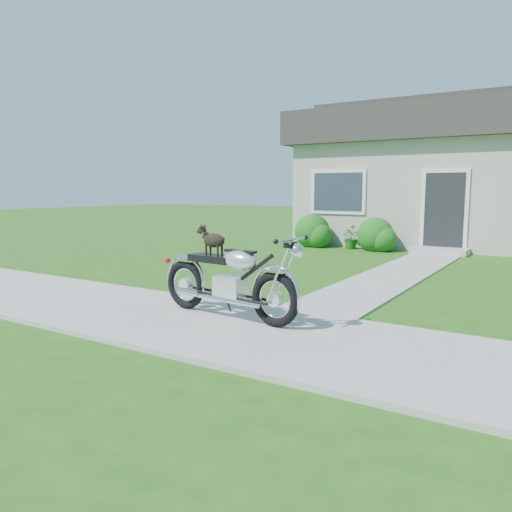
{
  "coord_description": "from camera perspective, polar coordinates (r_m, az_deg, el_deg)",
  "views": [
    {
      "loc": [
        1.29,
        -4.76,
        1.65
      ],
      "look_at": [
        -2.33,
        1.0,
        0.75
      ],
      "focal_mm": 35.0,
      "sensor_mm": 36.0,
      "label": 1
    }
  ],
  "objects": [
    {
      "name": "motorcycle_with_dog",
      "position": [
        6.29,
        -3.04,
        -2.58
      ],
      "size": [
        2.22,
        0.6,
        1.15
      ],
      "rotation": [
        0.0,
        0.0,
        -0.1
      ],
      "color": "black",
      "rests_on": "sidewalk"
    },
    {
      "name": "potted_plant_left",
      "position": [
        14.35,
        10.69,
        2.12
      ],
      "size": [
        0.77,
        0.77,
        0.65
      ],
      "primitive_type": "imported",
      "rotation": [
        0.0,
        0.0,
        2.43
      ],
      "color": "#1E5917",
      "rests_on": "ground"
    },
    {
      "name": "shrub_row",
      "position": [
        13.43,
        24.64,
        1.55
      ],
      "size": [
        10.75,
        1.03,
        1.03
      ],
      "color": "#1C5B18",
      "rests_on": "ground"
    },
    {
      "name": "sidewalk",
      "position": [
        5.19,
        16.42,
        -11.08
      ],
      "size": [
        24.0,
        2.2,
        0.04
      ],
      "primitive_type": "cube",
      "color": "#9E9B93",
      "rests_on": "ground"
    },
    {
      "name": "walkway",
      "position": [
        10.28,
        15.97,
        -1.9
      ],
      "size": [
        1.2,
        8.0,
        0.03
      ],
      "primitive_type": "cube",
      "color": "#9E9B93",
      "rests_on": "ground"
    },
    {
      "name": "ground",
      "position": [
        5.2,
        16.41,
        -11.29
      ],
      "size": [
        80.0,
        80.0,
        0.0
      ],
      "primitive_type": "plane",
      "color": "#235114",
      "rests_on": "ground"
    }
  ]
}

